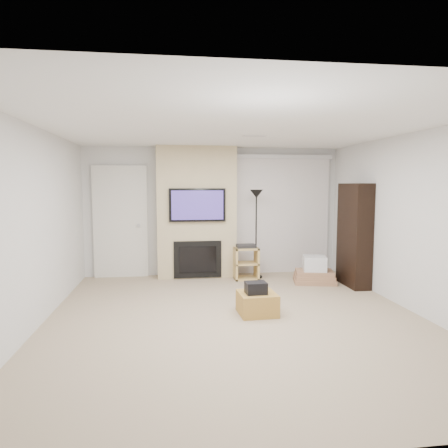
{
  "coord_description": "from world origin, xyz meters",
  "views": [
    {
      "loc": [
        -0.84,
        -5.1,
        1.77
      ],
      "look_at": [
        0.0,
        1.2,
        1.15
      ],
      "focal_mm": 32.0,
      "sensor_mm": 36.0,
      "label": 1
    }
  ],
  "objects": [
    {
      "name": "fireplace_wall",
      "position": [
        -0.35,
        2.54,
        1.24
      ],
      "size": [
        1.5,
        0.47,
        2.5
      ],
      "color": "#C6B286",
      "rests_on": "floor"
    },
    {
      "name": "hvac_vent",
      "position": [
        0.4,
        0.8,
        2.5
      ],
      "size": [
        0.35,
        0.18,
        0.01
      ],
      "primitive_type": "cube",
      "color": "silver",
      "rests_on": "ceiling"
    },
    {
      "name": "floor",
      "position": [
        0.0,
        0.0,
        0.0
      ],
      "size": [
        5.0,
        5.5,
        0.0
      ],
      "primitive_type": "cube",
      "color": "tan",
      "rests_on": "ground"
    },
    {
      "name": "ceiling",
      "position": [
        0.0,
        0.0,
        2.5
      ],
      "size": [
        5.0,
        5.5,
        0.0
      ],
      "primitive_type": "cube",
      "color": "white",
      "rests_on": "wall_back"
    },
    {
      "name": "av_stand",
      "position": [
        0.55,
        2.2,
        0.35
      ],
      "size": [
        0.45,
        0.38,
        0.66
      ],
      "color": "tan",
      "rests_on": "floor"
    },
    {
      "name": "bookshelf",
      "position": [
        2.34,
        1.47,
        0.9
      ],
      "size": [
        0.3,
        0.8,
        1.8
      ],
      "color": "black",
      "rests_on": "floor"
    },
    {
      "name": "floor_lamp",
      "position": [
        0.77,
        2.3,
        1.33
      ],
      "size": [
        0.25,
        0.25,
        1.68
      ],
      "color": "black",
      "rests_on": "floor"
    },
    {
      "name": "vertical_blinds",
      "position": [
        1.4,
        2.7,
        1.27
      ],
      "size": [
        1.98,
        0.1,
        2.37
      ],
      "color": "silver",
      "rests_on": "floor"
    },
    {
      "name": "ottoman",
      "position": [
        0.32,
        0.15,
        0.15
      ],
      "size": [
        0.52,
        0.52,
        0.3
      ],
      "primitive_type": "cube",
      "rotation": [
        0.0,
        0.0,
        0.05
      ],
      "color": "#AA7E36",
      "rests_on": "floor"
    },
    {
      "name": "wall_right",
      "position": [
        2.5,
        0.0,
        1.25
      ],
      "size": [
        0.0,
        5.5,
        2.5
      ],
      "primitive_type": "cube",
      "rotation": [
        1.57,
        0.0,
        1.57
      ],
      "color": "silver",
      "rests_on": "ground"
    },
    {
      "name": "wall_front",
      "position": [
        0.0,
        -2.75,
        1.25
      ],
      "size": [
        5.0,
        0.0,
        2.5
      ],
      "primitive_type": "cube",
      "rotation": [
        1.57,
        0.0,
        0.0
      ],
      "color": "silver",
      "rests_on": "ground"
    },
    {
      "name": "wall_back",
      "position": [
        0.0,
        2.75,
        1.25
      ],
      "size": [
        5.0,
        0.0,
        2.5
      ],
      "primitive_type": "cube",
      "rotation": [
        1.57,
        0.0,
        0.0
      ],
      "color": "silver",
      "rests_on": "ground"
    },
    {
      "name": "wall_left",
      "position": [
        -2.5,
        0.0,
        1.25
      ],
      "size": [
        0.0,
        5.5,
        2.5
      ],
      "primitive_type": "cube",
      "rotation": [
        1.57,
        0.0,
        1.57
      ],
      "color": "silver",
      "rests_on": "ground"
    },
    {
      "name": "black_bag",
      "position": [
        0.29,
        0.11,
        0.38
      ],
      "size": [
        0.29,
        0.23,
        0.16
      ],
      "primitive_type": "cube",
      "rotation": [
        0.0,
        0.0,
        0.05
      ],
      "color": "black",
      "rests_on": "ottoman"
    },
    {
      "name": "entry_door",
      "position": [
        -1.8,
        2.71,
        1.05
      ],
      "size": [
        1.02,
        0.11,
        2.14
      ],
      "color": "silver",
      "rests_on": "floor"
    },
    {
      "name": "box_stack",
      "position": [
        1.73,
        1.75,
        0.19
      ],
      "size": [
        0.83,
        0.7,
        0.49
      ],
      "color": "#A17454",
      "rests_on": "floor"
    }
  ]
}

